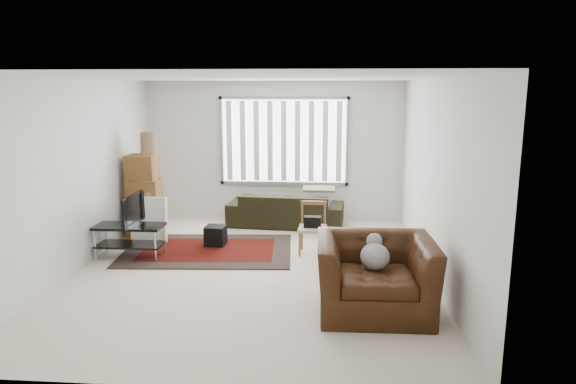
{
  "coord_description": "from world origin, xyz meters",
  "views": [
    {
      "loc": [
        1.05,
        -6.95,
        2.56
      ],
      "look_at": [
        0.47,
        0.46,
        1.05
      ],
      "focal_mm": 32.0,
      "sensor_mm": 36.0,
      "label": 1
    }
  ],
  "objects_px": {
    "moving_boxes": "(144,198)",
    "sofa": "(286,204)",
    "tv_stand": "(130,234)",
    "side_chair": "(313,226)",
    "armchair": "(375,270)"
  },
  "relations": [
    {
      "from": "tv_stand",
      "to": "side_chair",
      "type": "xyz_separation_m",
      "value": [
        2.78,
        0.45,
        0.07
      ]
    },
    {
      "from": "tv_stand",
      "to": "armchair",
      "type": "distance_m",
      "value": 3.93
    },
    {
      "from": "moving_boxes",
      "to": "sofa",
      "type": "height_order",
      "value": "moving_boxes"
    },
    {
      "from": "moving_boxes",
      "to": "sofa",
      "type": "relative_size",
      "value": 0.67
    },
    {
      "from": "side_chair",
      "to": "armchair",
      "type": "distance_m",
      "value": 2.24
    },
    {
      "from": "moving_boxes",
      "to": "sofa",
      "type": "xyz_separation_m",
      "value": [
        2.42,
        0.85,
        -0.25
      ]
    },
    {
      "from": "moving_boxes",
      "to": "sofa",
      "type": "bearing_deg",
      "value": 19.44
    },
    {
      "from": "sofa",
      "to": "side_chair",
      "type": "distance_m",
      "value": 1.72
    },
    {
      "from": "tv_stand",
      "to": "moving_boxes",
      "type": "bearing_deg",
      "value": 98.89
    },
    {
      "from": "sofa",
      "to": "side_chair",
      "type": "relative_size",
      "value": 2.68
    },
    {
      "from": "sofa",
      "to": "armchair",
      "type": "distance_m",
      "value": 3.96
    },
    {
      "from": "armchair",
      "to": "sofa",
      "type": "bearing_deg",
      "value": 108.92
    },
    {
      "from": "tv_stand",
      "to": "side_chair",
      "type": "height_order",
      "value": "side_chair"
    },
    {
      "from": "moving_boxes",
      "to": "armchair",
      "type": "xyz_separation_m",
      "value": [
        3.76,
        -2.87,
        -0.17
      ]
    },
    {
      "from": "sofa",
      "to": "side_chair",
      "type": "xyz_separation_m",
      "value": [
        0.56,
        -1.62,
        0.03
      ]
    }
  ]
}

